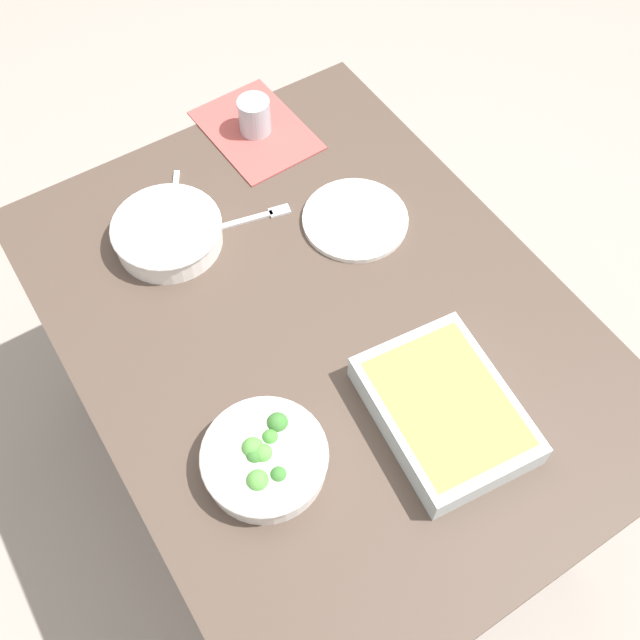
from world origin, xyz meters
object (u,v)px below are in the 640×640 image
(broccoli_bowl, at_px, (265,458))
(side_plate, at_px, (355,219))
(drink_cup, at_px, (255,118))
(spoon_by_stew, at_px, (173,211))
(fork_on_table, at_px, (256,217))
(spoon_by_broccoli, at_px, (291,465))
(baking_dish, at_px, (445,409))
(stew_bowl, at_px, (167,232))

(broccoli_bowl, xyz_separation_m, side_plate, (0.36, -0.43, -0.02))
(drink_cup, xyz_separation_m, spoon_by_stew, (-0.12, 0.27, -0.03))
(drink_cup, relative_size, fork_on_table, 0.48)
(spoon_by_broccoli, bearing_deg, fork_on_table, -23.73)
(spoon_by_stew, bearing_deg, spoon_by_broccoli, 172.18)
(baking_dish, xyz_separation_m, fork_on_table, (0.57, 0.05, -0.03))
(broccoli_bowl, relative_size, fork_on_table, 1.21)
(drink_cup, relative_size, side_plate, 0.39)
(drink_cup, distance_m, spoon_by_broccoli, 0.81)
(stew_bowl, xyz_separation_m, drink_cup, (0.18, -0.31, 0.01))
(stew_bowl, bearing_deg, drink_cup, -59.19)
(stew_bowl, relative_size, drink_cup, 2.62)
(spoon_by_broccoli, bearing_deg, spoon_by_stew, -7.82)
(stew_bowl, relative_size, baking_dish, 0.69)
(baking_dish, relative_size, drink_cup, 3.80)
(broccoli_bowl, xyz_separation_m, drink_cup, (0.70, -0.39, 0.01))
(spoon_by_broccoli, xyz_separation_m, fork_on_table, (0.50, -0.22, -0.00))
(spoon_by_broccoli, bearing_deg, broccoli_bowl, 54.95)
(broccoli_bowl, height_order, drink_cup, drink_cup)
(spoon_by_stew, xyz_separation_m, fork_on_table, (-0.11, -0.14, -0.00))
(baking_dish, relative_size, side_plate, 1.47)
(side_plate, height_order, spoon_by_stew, side_plate)
(drink_cup, distance_m, fork_on_table, 0.26)
(broccoli_bowl, distance_m, fork_on_table, 0.54)
(side_plate, relative_size, spoon_by_broccoli, 1.42)
(side_plate, bearing_deg, spoon_by_stew, 53.54)
(stew_bowl, bearing_deg, baking_dish, -159.61)
(baking_dish, xyz_separation_m, spoon_by_stew, (0.68, 0.19, -0.03))
(baking_dish, height_order, side_plate, baking_dish)
(fork_on_table, bearing_deg, spoon_by_stew, 51.64)
(spoon_by_stew, bearing_deg, broccoli_bowl, 168.50)
(baking_dish, bearing_deg, spoon_by_stew, 15.31)
(broccoli_bowl, distance_m, drink_cup, 0.80)
(spoon_by_broccoli, distance_m, fork_on_table, 0.55)
(baking_dish, height_order, spoon_by_stew, baking_dish)
(stew_bowl, xyz_separation_m, baking_dish, (-0.61, -0.23, 0.00))
(stew_bowl, distance_m, spoon_by_stew, 0.08)
(spoon_by_stew, height_order, spoon_by_broccoli, same)
(stew_bowl, relative_size, side_plate, 1.01)
(broccoli_bowl, height_order, fork_on_table, broccoli_bowl)
(stew_bowl, xyz_separation_m, broccoli_bowl, (-0.52, 0.08, -0.00))
(stew_bowl, distance_m, drink_cup, 0.36)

